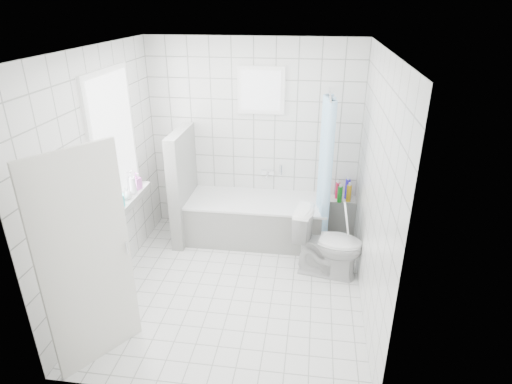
# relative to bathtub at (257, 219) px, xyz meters

# --- Properties ---
(ground) EXTENTS (3.00, 3.00, 0.00)m
(ground) POSITION_rel_bathtub_xyz_m (-0.09, -1.12, -0.29)
(ground) COLOR white
(ground) RESTS_ON ground
(ceiling) EXTENTS (3.00, 3.00, 0.00)m
(ceiling) POSITION_rel_bathtub_xyz_m (-0.09, -1.12, 2.31)
(ceiling) COLOR white
(ceiling) RESTS_ON ground
(wall_back) EXTENTS (2.80, 0.02, 2.60)m
(wall_back) POSITION_rel_bathtub_xyz_m (-0.09, 0.38, 1.01)
(wall_back) COLOR white
(wall_back) RESTS_ON ground
(wall_front) EXTENTS (2.80, 0.02, 2.60)m
(wall_front) POSITION_rel_bathtub_xyz_m (-0.09, -2.62, 1.01)
(wall_front) COLOR white
(wall_front) RESTS_ON ground
(wall_left) EXTENTS (0.02, 3.00, 2.60)m
(wall_left) POSITION_rel_bathtub_xyz_m (-1.49, -1.12, 1.01)
(wall_left) COLOR white
(wall_left) RESTS_ON ground
(wall_right) EXTENTS (0.02, 3.00, 2.60)m
(wall_right) POSITION_rel_bathtub_xyz_m (1.31, -1.12, 1.01)
(wall_right) COLOR white
(wall_right) RESTS_ON ground
(window_left) EXTENTS (0.01, 0.90, 1.40)m
(window_left) POSITION_rel_bathtub_xyz_m (-1.45, -0.82, 1.31)
(window_left) COLOR white
(window_left) RESTS_ON wall_left
(window_back) EXTENTS (0.50, 0.01, 0.50)m
(window_back) POSITION_rel_bathtub_xyz_m (0.01, 0.33, 1.66)
(window_back) COLOR white
(window_back) RESTS_ON wall_back
(window_sill) EXTENTS (0.18, 1.02, 0.08)m
(window_sill) POSITION_rel_bathtub_xyz_m (-1.40, -0.82, 0.57)
(window_sill) COLOR white
(window_sill) RESTS_ON wall_left
(door) EXTENTS (0.47, 0.69, 2.00)m
(door) POSITION_rel_bathtub_xyz_m (-1.13, -2.27, 0.71)
(door) COLOR silver
(door) RESTS_ON ground
(bathtub) EXTENTS (1.83, 0.77, 0.58)m
(bathtub) POSITION_rel_bathtub_xyz_m (0.00, 0.00, 0.00)
(bathtub) COLOR white
(bathtub) RESTS_ON ground
(partition_wall) EXTENTS (0.15, 0.85, 1.50)m
(partition_wall) POSITION_rel_bathtub_xyz_m (-0.98, -0.05, 0.46)
(partition_wall) COLOR white
(partition_wall) RESTS_ON ground
(tiled_ledge) EXTENTS (0.40, 0.24, 0.55)m
(tiled_ledge) POSITION_rel_bathtub_xyz_m (1.14, 0.25, -0.02)
(tiled_ledge) COLOR white
(tiled_ledge) RESTS_ON ground
(toilet) EXTENTS (0.86, 0.58, 0.82)m
(toilet) POSITION_rel_bathtub_xyz_m (0.94, -0.69, 0.12)
(toilet) COLOR white
(toilet) RESTS_ON ground
(curtain_rod) EXTENTS (0.02, 0.80, 0.02)m
(curtain_rod) POSITION_rel_bathtub_xyz_m (0.86, -0.02, 1.71)
(curtain_rod) COLOR silver
(curtain_rod) RESTS_ON wall_back
(shower_curtain) EXTENTS (0.14, 0.48, 1.78)m
(shower_curtain) POSITION_rel_bathtub_xyz_m (0.86, -0.16, 0.81)
(shower_curtain) COLOR #50ADED
(shower_curtain) RESTS_ON curtain_rod
(tub_faucet) EXTENTS (0.18, 0.06, 0.06)m
(tub_faucet) POSITION_rel_bathtub_xyz_m (0.10, 0.33, 0.56)
(tub_faucet) COLOR silver
(tub_faucet) RESTS_ON wall_back
(sill_bottles) EXTENTS (0.18, 0.74, 0.33)m
(sill_bottles) POSITION_rel_bathtub_xyz_m (-1.39, -0.90, 0.74)
(sill_bottles) COLOR #CA4E7C
(sill_bottles) RESTS_ON window_sill
(ledge_bottles) EXTENTS (0.21, 0.19, 0.27)m
(ledge_bottles) POSITION_rel_bathtub_xyz_m (1.13, 0.23, 0.38)
(ledge_bottles) COLOR #BF1639
(ledge_bottles) RESTS_ON tiled_ledge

